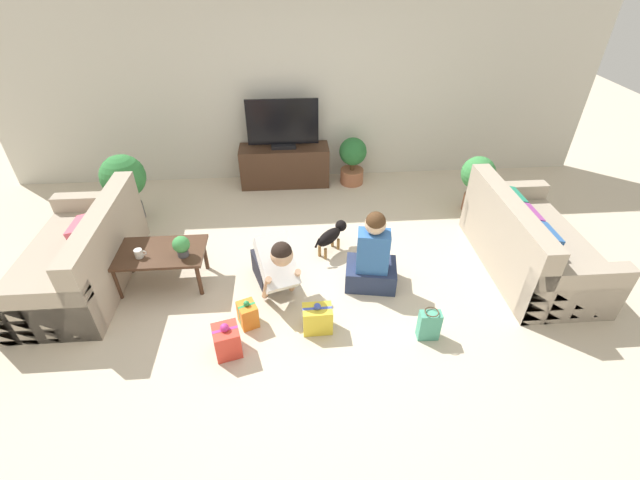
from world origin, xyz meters
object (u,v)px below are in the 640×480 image
person_kneeling (275,264)px  person_sitting (372,259)px  potted_plant_corner_right (477,177)px  potted_plant_corner_left (124,180)px  sofa_right (528,244)px  potted_plant_back_right (353,159)px  gift_box_a (317,319)px  coffee_table (159,255)px  dog (332,235)px  gift_box_b (248,314)px  tv (283,126)px  sofa_left (81,259)px  mug (139,253)px  tabletop_plant (181,246)px  gift_box_c (227,340)px  gift_bag_a (429,325)px  tv_console (285,166)px

person_kneeling → person_sitting: person_sitting is taller
potted_plant_corner_right → potted_plant_corner_left: (-4.46, 0.11, 0.08)m
sofa_right → potted_plant_back_right: bearing=37.9°
potted_plant_back_right → gift_box_a: 2.97m
sofa_right → coffee_table: 3.92m
coffee_table → potted_plant_back_right: potted_plant_back_right is taller
dog → gift_box_b: size_ratio=1.44×
gift_box_b → coffee_table: bearing=144.2°
tv → coffee_table: bearing=-121.1°
sofa_left → gift_box_a: 2.56m
person_kneeling → coffee_table: bearing=151.0°
mug → tabletop_plant: (0.43, -0.01, 0.08)m
sofa_left → tabletop_plant: sofa_left is taller
sofa_right → tv: tv is taller
gift_box_c → sofa_right: bearing=17.2°
gift_bag_a → tabletop_plant: bearing=159.5°
coffee_table → mug: size_ratio=7.78×
tv → potted_plant_back_right: (0.99, -0.05, -0.49)m
tv → potted_plant_corner_left: 2.17m
person_sitting → gift_box_b: person_sitting is taller
gift_bag_a → coffee_table: bearing=159.8°
potted_plant_corner_right → dog: 2.12m
coffee_table → gift_box_c: size_ratio=2.69×
gift_box_b → gift_box_c: bearing=-116.0°
sofa_left → gift_box_b: 1.91m
gift_box_a → gift_box_c: 0.84m
tv_console → gift_box_b: tv_console is taller
potted_plant_corner_left → sofa_right: bearing=-16.1°
coffee_table → gift_bag_a: bearing=-20.2°
dog → gift_box_a: dog is taller
person_sitting → tv_console: bearing=-59.4°
person_kneeling → person_sitting: 0.99m
person_sitting → gift_box_a: person_sitting is taller
gift_bag_a → potted_plant_corner_right: bearing=60.9°
person_kneeling → gift_box_c: person_kneeling is taller
potted_plant_corner_right → mug: bearing=-161.8°
gift_box_c → gift_bag_a: (1.81, 0.04, 0.01)m
person_kneeling → sofa_right: bearing=-13.2°
tabletop_plant → tv_console: bearing=65.4°
tv → person_kneeling: 2.44m
coffee_table → dog: coffee_table is taller
sofa_left → gift_bag_a: (3.40, -1.04, -0.14)m
sofa_right → dog: sofa_right is taller
coffee_table → tv: tv is taller
gift_box_b → gift_bag_a: (1.66, -0.29, 0.03)m
sofa_left → gift_box_c: sofa_left is taller
person_sitting → gift_box_a: 0.87m
sofa_right → tabletop_plant: sofa_right is taller
coffee_table → tv_console: bearing=58.9°
potted_plant_corner_right → potted_plant_corner_left: potted_plant_corner_left is taller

